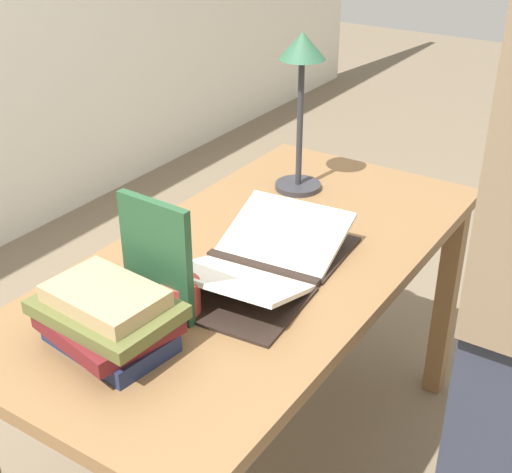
{
  "coord_description": "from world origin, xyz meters",
  "views": [
    {
      "loc": [
        -1.31,
        -0.86,
        1.67
      ],
      "look_at": [
        -0.03,
        -0.02,
        0.84
      ],
      "focal_mm": 50.0,
      "sensor_mm": 36.0,
      "label": 1
    }
  ],
  "objects_px": {
    "book_standing_upright": "(157,259)",
    "open_book": "(262,262)",
    "coffee_mug": "(180,297)",
    "reading_lamp": "(301,78)",
    "book_stack_tall": "(108,318)"
  },
  "relations": [
    {
      "from": "open_book",
      "to": "coffee_mug",
      "type": "bearing_deg",
      "value": 162.53
    },
    {
      "from": "book_standing_upright",
      "to": "coffee_mug",
      "type": "xyz_separation_m",
      "value": [
        0.02,
        -0.04,
        -0.1
      ]
    },
    {
      "from": "book_standing_upright",
      "to": "coffee_mug",
      "type": "height_order",
      "value": "book_standing_upright"
    },
    {
      "from": "book_standing_upright",
      "to": "reading_lamp",
      "type": "relative_size",
      "value": 0.59
    },
    {
      "from": "open_book",
      "to": "book_standing_upright",
      "type": "relative_size",
      "value": 2.02
    },
    {
      "from": "open_book",
      "to": "reading_lamp",
      "type": "xyz_separation_m",
      "value": [
        0.47,
        0.18,
        0.32
      ]
    },
    {
      "from": "reading_lamp",
      "to": "coffee_mug",
      "type": "xyz_separation_m",
      "value": [
        -0.72,
        -0.12,
        -0.3
      ]
    },
    {
      "from": "book_standing_upright",
      "to": "coffee_mug",
      "type": "distance_m",
      "value": 0.11
    },
    {
      "from": "open_book",
      "to": "coffee_mug",
      "type": "height_order",
      "value": "open_book"
    },
    {
      "from": "open_book",
      "to": "coffee_mug",
      "type": "distance_m",
      "value": 0.26
    },
    {
      "from": "book_stack_tall",
      "to": "book_standing_upright",
      "type": "distance_m",
      "value": 0.17
    },
    {
      "from": "reading_lamp",
      "to": "coffee_mug",
      "type": "bearing_deg",
      "value": -170.62
    },
    {
      "from": "book_standing_upright",
      "to": "open_book",
      "type": "bearing_deg",
      "value": -17.23
    },
    {
      "from": "book_stack_tall",
      "to": "reading_lamp",
      "type": "distance_m",
      "value": 0.94
    },
    {
      "from": "coffee_mug",
      "to": "book_standing_upright",
      "type": "bearing_deg",
      "value": 117.26
    }
  ]
}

